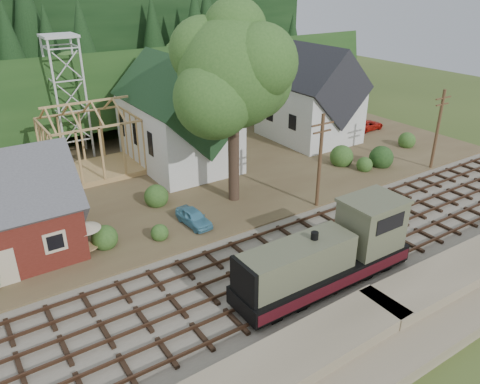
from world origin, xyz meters
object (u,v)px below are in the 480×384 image
car_blue (194,217)px  car_red (368,125)px  locomotive (331,255)px  patio_set (85,227)px

car_blue → car_red: (29.13, 9.33, -0.02)m
locomotive → car_blue: 11.53m
car_blue → car_red: bearing=13.9°
car_red → patio_set: size_ratio=1.87×
patio_set → locomotive: bearing=-45.1°
locomotive → patio_set: bearing=134.9°
locomotive → patio_set: (-11.42, 11.46, 0.13)m
car_blue → car_red: car_blue is taller
patio_set → car_red: bearing=13.4°
locomotive → car_red: bearing=38.4°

